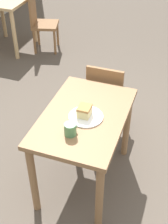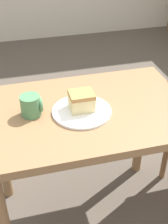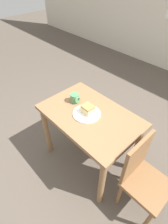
{
  "view_description": "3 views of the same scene",
  "coord_description": "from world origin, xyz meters",
  "px_view_note": "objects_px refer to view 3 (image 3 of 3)",
  "views": [
    {
      "loc": [
        -1.76,
        -0.48,
        2.3
      ],
      "look_at": [
        -0.02,
        0.14,
        0.84
      ],
      "focal_mm": 50.0,
      "sensor_mm": 36.0,
      "label": 1
    },
    {
      "loc": [
        -0.27,
        -0.99,
        1.58
      ],
      "look_at": [
        0.02,
        0.11,
        0.78
      ],
      "focal_mm": 50.0,
      "sensor_mm": 36.0,
      "label": 2
    },
    {
      "loc": [
        0.9,
        -0.74,
        1.92
      ],
      "look_at": [
        0.01,
        0.1,
        0.81
      ],
      "focal_mm": 28.0,
      "sensor_mm": 36.0,
      "label": 3
    }
  ],
  "objects_px": {
    "chair_near_window": "(143,177)",
    "coffee_mug": "(75,98)",
    "plate": "(87,114)",
    "dining_table_near": "(90,124)",
    "cake_slice": "(88,109)"
  },
  "relations": [
    {
      "from": "dining_table_near",
      "to": "plate",
      "type": "xyz_separation_m",
      "value": [
        -0.03,
        -0.02,
        0.14
      ]
    },
    {
      "from": "chair_near_window",
      "to": "coffee_mug",
      "type": "bearing_deg",
      "value": 88.78
    },
    {
      "from": "chair_near_window",
      "to": "coffee_mug",
      "type": "height_order",
      "value": "chair_near_window"
    },
    {
      "from": "plate",
      "to": "coffee_mug",
      "type": "bearing_deg",
      "value": 169.35
    },
    {
      "from": "dining_table_near",
      "to": "cake_slice",
      "type": "height_order",
      "value": "cake_slice"
    },
    {
      "from": "chair_near_window",
      "to": "plate",
      "type": "bearing_deg",
      "value": 91.81
    },
    {
      "from": "dining_table_near",
      "to": "chair_near_window",
      "type": "xyz_separation_m",
      "value": [
        0.67,
        0.0,
        -0.17
      ]
    },
    {
      "from": "chair_near_window",
      "to": "coffee_mug",
      "type": "distance_m",
      "value": 0.98
    },
    {
      "from": "plate",
      "to": "cake_slice",
      "type": "distance_m",
      "value": 0.05
    },
    {
      "from": "chair_near_window",
      "to": "plate",
      "type": "xyz_separation_m",
      "value": [
        -0.69,
        -0.02,
        0.31
      ]
    },
    {
      "from": "plate",
      "to": "cake_slice",
      "type": "relative_size",
      "value": 2.47
    },
    {
      "from": "chair_near_window",
      "to": "cake_slice",
      "type": "relative_size",
      "value": 7.86
    },
    {
      "from": "dining_table_near",
      "to": "plate",
      "type": "distance_m",
      "value": 0.14
    },
    {
      "from": "chair_near_window",
      "to": "plate",
      "type": "height_order",
      "value": "chair_near_window"
    },
    {
      "from": "cake_slice",
      "to": "dining_table_near",
      "type": "bearing_deg",
      "value": 20.01
    }
  ]
}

